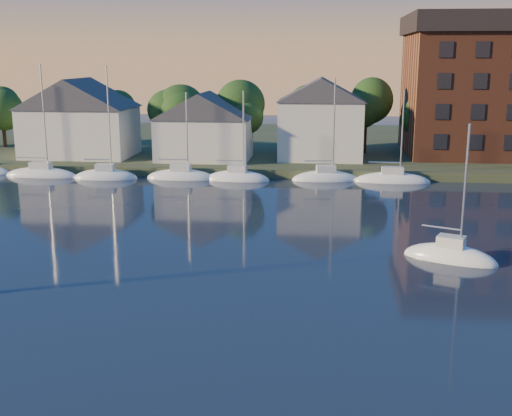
# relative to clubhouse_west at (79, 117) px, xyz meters

# --- Properties ---
(shoreline_land) EXTENTS (160.00, 50.00, 2.00)m
(shoreline_land) POSITION_rel_clubhouse_west_xyz_m (22.00, 17.00, -5.93)
(shoreline_land) COLOR #344226
(shoreline_land) RESTS_ON ground
(wooden_dock) EXTENTS (120.00, 3.00, 1.00)m
(wooden_dock) POSITION_rel_clubhouse_west_xyz_m (22.00, -6.00, -5.93)
(wooden_dock) COLOR brown
(wooden_dock) RESTS_ON ground
(clubhouse_west) EXTENTS (13.65, 9.45, 9.64)m
(clubhouse_west) POSITION_rel_clubhouse_west_xyz_m (0.00, 0.00, 0.00)
(clubhouse_west) COLOR silver
(clubhouse_west) RESTS_ON shoreline_land
(clubhouse_centre) EXTENTS (11.55, 8.40, 8.08)m
(clubhouse_centre) POSITION_rel_clubhouse_west_xyz_m (16.00, -1.00, -0.80)
(clubhouse_centre) COLOR silver
(clubhouse_centre) RESTS_ON shoreline_land
(clubhouse_east) EXTENTS (10.50, 8.40, 9.80)m
(clubhouse_east) POSITION_rel_clubhouse_west_xyz_m (30.00, 1.00, 0.07)
(clubhouse_east) COLOR silver
(clubhouse_east) RESTS_ON shoreline_land
(tree_line) EXTENTS (93.40, 5.40, 8.90)m
(tree_line) POSITION_rel_clubhouse_west_xyz_m (24.00, 5.00, 1.24)
(tree_line) COLOR #372419
(tree_line) RESTS_ON shoreline_land
(moored_fleet) EXTENTS (63.50, 2.40, 12.05)m
(moored_fleet) POSITION_rel_clubhouse_west_xyz_m (10.00, -9.00, -5.83)
(moored_fleet) COLOR white
(moored_fleet) RESTS_ON ground
(drifting_sailboat_right) EXTENTS (6.54, 4.42, 10.18)m
(drifting_sailboat_right) POSITION_rel_clubhouse_west_xyz_m (38.89, -35.89, -5.83)
(drifting_sailboat_right) COLOR white
(drifting_sailboat_right) RESTS_ON ground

